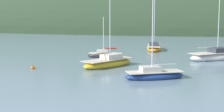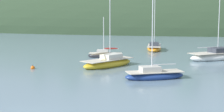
% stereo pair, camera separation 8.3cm
% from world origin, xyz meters
% --- Properties ---
extents(far_shoreline_hill, '(150.00, 36.00, 32.48)m').
position_xyz_m(far_shoreline_hill, '(-24.98, 81.72, 0.06)').
color(far_shoreline_hill, '#2D422B').
rests_on(far_shoreline_hill, ground).
extents(sailboat_blue_center, '(5.83, 4.36, 7.77)m').
position_xyz_m(sailboat_blue_center, '(5.43, 14.65, 0.35)').
color(sailboat_blue_center, navy).
rests_on(sailboat_blue_center, ground).
extents(sailboat_red_portside, '(7.42, 6.77, 9.81)m').
position_xyz_m(sailboat_red_portside, '(11.22, 28.70, 0.44)').
color(sailboat_red_portside, white).
rests_on(sailboat_red_portside, ground).
extents(sailboat_cream_ketch, '(4.91, 2.49, 5.49)m').
position_xyz_m(sailboat_cream_ketch, '(-2.83, 27.11, 0.31)').
color(sailboat_cream_ketch, '#232328').
rests_on(sailboat_cream_ketch, ground).
extents(sailboat_teal_outer, '(2.84, 6.46, 8.09)m').
position_xyz_m(sailboat_teal_outer, '(2.32, 36.68, 0.39)').
color(sailboat_teal_outer, orange).
rests_on(sailboat_teal_outer, ground).
extents(sailboat_navy_dinghy, '(5.49, 7.00, 9.64)m').
position_xyz_m(sailboat_navy_dinghy, '(-0.47, 20.09, 0.42)').
color(sailboat_navy_dinghy, gold).
rests_on(sailboat_navy_dinghy, ground).
extents(mooring_buoy_channel, '(0.44, 0.44, 0.54)m').
position_xyz_m(mooring_buoy_channel, '(-7.81, 16.48, 0.12)').
color(mooring_buoy_channel, orange).
rests_on(mooring_buoy_channel, ground).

